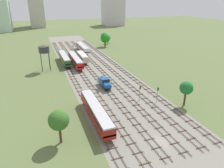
{
  "coord_description": "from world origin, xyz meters",
  "views": [
    {
      "loc": [
        -22.41,
        -30.13,
        28.04
      ],
      "look_at": [
        0.0,
        30.51,
        1.5
      ],
      "focal_mm": 33.18,
      "sensor_mm": 36.0,
      "label": 1
    }
  ],
  "objects_px": {
    "passenger_coach_left_mid": "(75,60)",
    "water_tower": "(44,49)",
    "passenger_coach_centre_farther": "(82,47)",
    "signal_post_nearest": "(73,49)",
    "signal_post_near": "(140,92)",
    "diesel_railcar_far_left_nearest": "(96,111)",
    "shunter_loco_centre_left_near": "(105,82)",
    "signal_post_mid": "(157,93)",
    "freight_boxcar_centre_left_midfar": "(82,57)",
    "diesel_railcar_far_left_far": "(64,58)"
  },
  "relations": [
    {
      "from": "diesel_railcar_far_left_far",
      "to": "passenger_coach_centre_farther",
      "type": "relative_size",
      "value": 0.93
    },
    {
      "from": "diesel_railcar_far_left_nearest",
      "to": "signal_post_nearest",
      "type": "distance_m",
      "value": 65.54
    },
    {
      "from": "passenger_coach_centre_farther",
      "to": "signal_post_mid",
      "type": "height_order",
      "value": "signal_post_mid"
    },
    {
      "from": "passenger_coach_centre_farther",
      "to": "signal_post_near",
      "type": "distance_m",
      "value": 66.85
    },
    {
      "from": "water_tower",
      "to": "diesel_railcar_far_left_far",
      "type": "bearing_deg",
      "value": 41.32
    },
    {
      "from": "water_tower",
      "to": "signal_post_near",
      "type": "xyz_separation_m",
      "value": [
        23.86,
        -39.41,
        -6.02
      ]
    },
    {
      "from": "shunter_loco_centre_left_near",
      "to": "signal_post_near",
      "type": "xyz_separation_m",
      "value": [
        6.44,
        -13.33,
        1.04
      ]
    },
    {
      "from": "signal_post_nearest",
      "to": "signal_post_mid",
      "type": "xyz_separation_m",
      "value": [
        12.88,
        -61.99,
        -0.55
      ]
    },
    {
      "from": "passenger_coach_left_mid",
      "to": "water_tower",
      "type": "xyz_separation_m",
      "value": [
        -13.12,
        -3.23,
        6.46
      ]
    },
    {
      "from": "diesel_railcar_far_left_nearest",
      "to": "passenger_coach_left_mid",
      "type": "bearing_deg",
      "value": 84.95
    },
    {
      "from": "shunter_loco_centre_left_near",
      "to": "signal_post_near",
      "type": "bearing_deg",
      "value": -64.2
    },
    {
      "from": "diesel_railcar_far_left_far",
      "to": "signal_post_nearest",
      "type": "height_order",
      "value": "signal_post_nearest"
    },
    {
      "from": "shunter_loco_centre_left_near",
      "to": "passenger_coach_left_mid",
      "type": "distance_m",
      "value": 29.64
    },
    {
      "from": "diesel_railcar_far_left_nearest",
      "to": "passenger_coach_centre_farther",
      "type": "height_order",
      "value": "same"
    },
    {
      "from": "diesel_railcar_far_left_nearest",
      "to": "signal_post_nearest",
      "type": "height_order",
      "value": "signal_post_nearest"
    },
    {
      "from": "freight_boxcar_centre_left_midfar",
      "to": "signal_post_near",
      "type": "height_order",
      "value": "signal_post_near"
    },
    {
      "from": "diesel_railcar_far_left_nearest",
      "to": "water_tower",
      "type": "distance_m",
      "value": 46.65
    },
    {
      "from": "diesel_railcar_far_left_far",
      "to": "signal_post_nearest",
      "type": "distance_m",
      "value": 13.76
    },
    {
      "from": "signal_post_mid",
      "to": "diesel_railcar_far_left_far",
      "type": "bearing_deg",
      "value": 111.18
    },
    {
      "from": "shunter_loco_centre_left_near",
      "to": "freight_boxcar_centre_left_midfar",
      "type": "height_order",
      "value": "freight_boxcar_centre_left_midfar"
    },
    {
      "from": "freight_boxcar_centre_left_midfar",
      "to": "signal_post_nearest",
      "type": "bearing_deg",
      "value": 100.05
    },
    {
      "from": "passenger_coach_left_mid",
      "to": "signal_post_near",
      "type": "height_order",
      "value": "signal_post_near"
    },
    {
      "from": "signal_post_nearest",
      "to": "signal_post_near",
      "type": "bearing_deg",
      "value": -81.76
    },
    {
      "from": "diesel_railcar_far_left_far",
      "to": "diesel_railcar_far_left_nearest",
      "type": "bearing_deg",
      "value": -90.0
    },
    {
      "from": "diesel_railcar_far_left_nearest",
      "to": "shunter_loco_centre_left_near",
      "type": "xyz_separation_m",
      "value": [
        8.59,
        19.27,
        -0.59
      ]
    },
    {
      "from": "freight_boxcar_centre_left_midfar",
      "to": "signal_post_near",
      "type": "xyz_separation_m",
      "value": [
        6.44,
        -47.13,
        0.6
      ]
    },
    {
      "from": "freight_boxcar_centre_left_midfar",
      "to": "signal_post_near",
      "type": "bearing_deg",
      "value": -82.22
    },
    {
      "from": "diesel_railcar_far_left_far",
      "to": "signal_post_near",
      "type": "xyz_separation_m",
      "value": [
        15.03,
        -47.17,
        0.46
      ]
    },
    {
      "from": "shunter_loco_centre_left_near",
      "to": "diesel_railcar_far_left_far",
      "type": "xyz_separation_m",
      "value": [
        -8.59,
        33.85,
        0.59
      ]
    },
    {
      "from": "diesel_railcar_far_left_nearest",
      "to": "signal_post_mid",
      "type": "bearing_deg",
      "value": 9.49
    },
    {
      "from": "water_tower",
      "to": "signal_post_nearest",
      "type": "distance_m",
      "value": 25.63
    },
    {
      "from": "water_tower",
      "to": "signal_post_nearest",
      "type": "height_order",
      "value": "water_tower"
    },
    {
      "from": "freight_boxcar_centre_left_midfar",
      "to": "signal_post_nearest",
      "type": "distance_m",
      "value": 12.4
    },
    {
      "from": "passenger_coach_centre_farther",
      "to": "water_tower",
      "type": "bearing_deg",
      "value": -128.4
    },
    {
      "from": "signal_post_mid",
      "to": "freight_boxcar_centre_left_midfar",
      "type": "bearing_deg",
      "value": 102.15
    },
    {
      "from": "diesel_railcar_far_left_nearest",
      "to": "signal_post_near",
      "type": "bearing_deg",
      "value": 21.55
    },
    {
      "from": "passenger_coach_centre_farther",
      "to": "water_tower",
      "type": "height_order",
      "value": "water_tower"
    },
    {
      "from": "diesel_railcar_far_left_nearest",
      "to": "freight_boxcar_centre_left_midfar",
      "type": "bearing_deg",
      "value": 80.8
    },
    {
      "from": "passenger_coach_centre_farther",
      "to": "signal_post_nearest",
      "type": "distance_m",
      "value": 9.97
    },
    {
      "from": "water_tower",
      "to": "signal_post_near",
      "type": "height_order",
      "value": "water_tower"
    },
    {
      "from": "diesel_railcar_far_left_nearest",
      "to": "passenger_coach_centre_farther",
      "type": "bearing_deg",
      "value": 79.96
    },
    {
      "from": "freight_boxcar_centre_left_midfar",
      "to": "passenger_coach_left_mid",
      "type": "bearing_deg",
      "value": -133.83
    },
    {
      "from": "diesel_railcar_far_left_far",
      "to": "passenger_coach_centre_farther",
      "type": "height_order",
      "value": "same"
    },
    {
      "from": "freight_boxcar_centre_left_midfar",
      "to": "water_tower",
      "type": "relative_size",
      "value": 1.3
    },
    {
      "from": "water_tower",
      "to": "shunter_loco_centre_left_near",
      "type": "bearing_deg",
      "value": -56.27
    },
    {
      "from": "diesel_railcar_far_left_nearest",
      "to": "water_tower",
      "type": "bearing_deg",
      "value": 101.02
    },
    {
      "from": "freight_boxcar_centre_left_midfar",
      "to": "diesel_railcar_far_left_far",
      "type": "relative_size",
      "value": 0.68
    },
    {
      "from": "freight_boxcar_centre_left_midfar",
      "to": "water_tower",
      "type": "distance_m",
      "value": 20.17
    },
    {
      "from": "diesel_railcar_far_left_far",
      "to": "signal_post_near",
      "type": "distance_m",
      "value": 49.51
    },
    {
      "from": "freight_boxcar_centre_left_midfar",
      "to": "signal_post_mid",
      "type": "bearing_deg",
      "value": -77.85
    }
  ]
}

